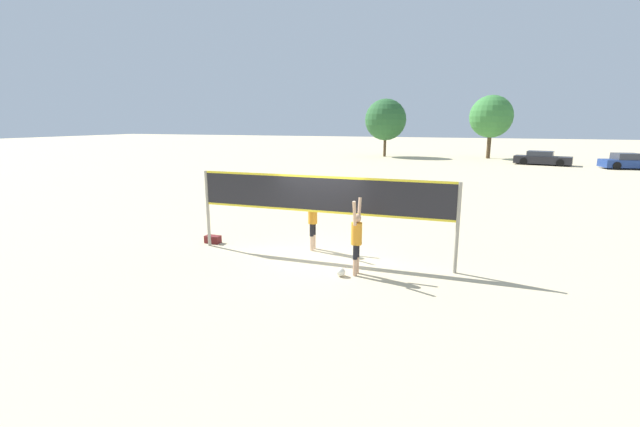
% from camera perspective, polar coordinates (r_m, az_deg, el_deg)
% --- Properties ---
extents(ground_plane, '(200.00, 200.00, 0.00)m').
position_cam_1_polar(ground_plane, '(12.49, -0.00, -5.92)').
color(ground_plane, beige).
extents(volleyball_net, '(7.59, 0.10, 2.40)m').
position_cam_1_polar(volleyball_net, '(12.07, -0.00, 1.95)').
color(volleyball_net, gray).
rests_on(volleyball_net, ground_plane).
extents(player_spiker, '(0.28, 0.68, 1.99)m').
position_cam_1_polar(player_spiker, '(10.91, 4.90, -2.98)').
color(player_spiker, tan).
rests_on(player_spiker, ground_plane).
extents(player_blocker, '(0.28, 0.69, 2.03)m').
position_cam_1_polar(player_blocker, '(13.01, -0.98, -0.33)').
color(player_blocker, beige).
rests_on(player_blocker, ground_plane).
extents(volleyball, '(0.23, 0.23, 0.23)m').
position_cam_1_polar(volleyball, '(11.03, 2.79, -7.78)').
color(volleyball, silver).
rests_on(volleyball, ground_plane).
extents(gear_bag, '(0.50, 0.28, 0.24)m').
position_cam_1_polar(gear_bag, '(14.38, -14.10, -3.35)').
color(gear_bag, maroon).
rests_on(gear_bag, ground_plane).
extents(parked_car_near, '(5.02, 2.76, 1.25)m').
position_cam_1_polar(parked_car_near, '(44.34, 27.50, 6.52)').
color(parked_car_near, '#232328').
rests_on(parked_car_near, ground_plane).
extents(parked_car_mid, '(4.28, 2.49, 1.31)m').
position_cam_1_polar(parked_car_mid, '(44.21, 35.77, 5.61)').
color(parked_car_mid, navy).
rests_on(parked_car_mid, ground_plane).
extents(tree_left_cluster, '(4.58, 4.58, 6.38)m').
position_cam_1_polar(tree_left_cluster, '(49.37, 8.74, 12.26)').
color(tree_left_cluster, '#4C3823').
rests_on(tree_left_cluster, ground_plane).
extents(tree_right_cluster, '(4.44, 4.44, 6.63)m').
position_cam_1_polar(tree_right_cluster, '(49.70, 21.86, 11.90)').
color(tree_right_cluster, '#4C3823').
rests_on(tree_right_cluster, ground_plane).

